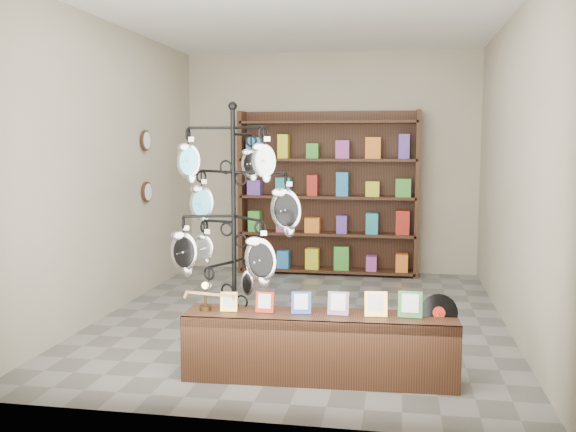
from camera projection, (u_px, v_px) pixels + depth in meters
name	position (u px, v px, depth m)	size (l,w,h in m)	color
ground	(302.00, 317.00, 6.53)	(5.00, 5.00, 0.00)	slate
room_envelope	(303.00, 135.00, 6.33)	(5.00, 5.00, 5.00)	#ADA18B
display_tree	(234.00, 217.00, 4.95)	(1.10, 1.07, 2.08)	black
front_shelf	(320.00, 346.00, 4.80)	(2.04, 0.50, 0.72)	black
back_shelving	(328.00, 198.00, 8.66)	(2.42, 0.36, 2.20)	black
wall_clocks	(146.00, 166.00, 7.49)	(0.03, 0.24, 0.84)	black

